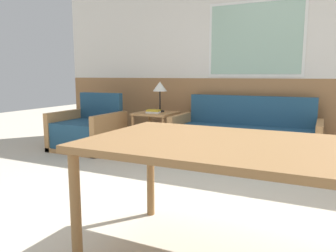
{
  "coord_description": "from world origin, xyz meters",
  "views": [
    {
      "loc": [
        0.65,
        -2.22,
        1.11
      ],
      "look_at": [
        -0.96,
        1.12,
        0.53
      ],
      "focal_mm": 35.0,
      "sensor_mm": 36.0,
      "label": 1
    }
  ],
  "objects_px": {
    "couch": "(244,139)",
    "dining_table": "(247,155)",
    "armchair": "(88,132)",
    "side_table": "(156,118)",
    "table_lamp": "(160,88)"
  },
  "relations": [
    {
      "from": "couch",
      "to": "dining_table",
      "type": "distance_m",
      "value": 2.68
    },
    {
      "from": "couch",
      "to": "dining_table",
      "type": "height_order",
      "value": "couch"
    },
    {
      "from": "armchair",
      "to": "couch",
      "type": "bearing_deg",
      "value": -1.02
    },
    {
      "from": "armchair",
      "to": "side_table",
      "type": "bearing_deg",
      "value": 11.56
    },
    {
      "from": "armchair",
      "to": "side_table",
      "type": "height_order",
      "value": "armchair"
    },
    {
      "from": "side_table",
      "to": "table_lamp",
      "type": "distance_m",
      "value": 0.46
    },
    {
      "from": "couch",
      "to": "table_lamp",
      "type": "xyz_separation_m",
      "value": [
        -1.28,
        0.03,
        0.67
      ]
    },
    {
      "from": "couch",
      "to": "table_lamp",
      "type": "bearing_deg",
      "value": 178.51
    },
    {
      "from": "armchair",
      "to": "side_table",
      "type": "distance_m",
      "value": 1.04
    },
    {
      "from": "table_lamp",
      "to": "dining_table",
      "type": "distance_m",
      "value": 3.22
    },
    {
      "from": "armchair",
      "to": "dining_table",
      "type": "distance_m",
      "value": 3.52
    },
    {
      "from": "couch",
      "to": "dining_table",
      "type": "bearing_deg",
      "value": -77.2
    },
    {
      "from": "side_table",
      "to": "dining_table",
      "type": "relative_size",
      "value": 0.31
    },
    {
      "from": "couch",
      "to": "armchair",
      "type": "relative_size",
      "value": 2.11
    },
    {
      "from": "couch",
      "to": "armchair",
      "type": "xyz_separation_m",
      "value": [
        -2.23,
        -0.5,
        0.01
      ]
    }
  ]
}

